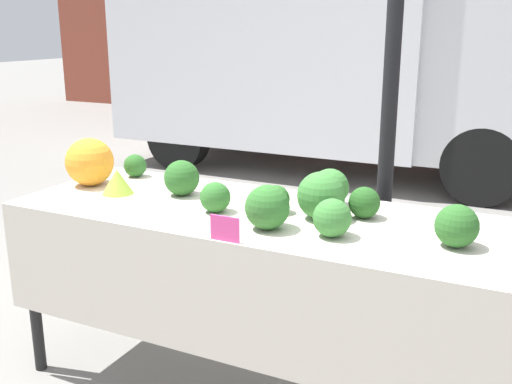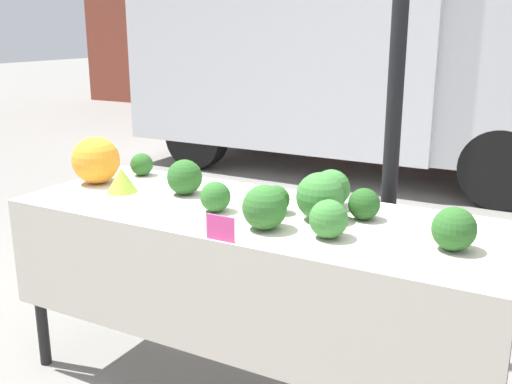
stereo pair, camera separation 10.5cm
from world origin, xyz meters
name	(u,v)px [view 2 (the right image)]	position (x,y,z in m)	size (l,w,h in m)	color
tent_pole	(396,76)	(0.37, 0.56, 1.30)	(0.07, 0.07, 2.59)	black
parked_truck	(349,41)	(-1.13, 4.05, 1.34)	(4.67, 1.85, 2.57)	silver
market_table	(249,240)	(0.00, -0.06, 0.69)	(2.00, 0.73, 0.79)	beige
orange_cauliflower	(96,160)	(-0.86, 0.03, 0.90)	(0.22, 0.22, 0.22)	orange
romanesco_head	(122,180)	(-0.66, -0.03, 0.85)	(0.14, 0.14, 0.11)	#93B238
broccoli_head_0	(276,199)	(0.08, 0.02, 0.85)	(0.11, 0.11, 0.11)	#285B23
broccoli_head_1	(329,219)	(0.37, -0.15, 0.86)	(0.14, 0.14, 0.14)	#387533
broccoli_head_2	(320,196)	(0.26, 0.02, 0.88)	(0.18, 0.18, 0.18)	#387533
broccoli_head_3	(364,204)	(0.41, 0.11, 0.85)	(0.12, 0.12, 0.12)	#23511E
broccoli_head_4	(185,177)	(-0.39, 0.07, 0.87)	(0.15, 0.15, 0.15)	#285B23
broccoli_head_5	(331,188)	(0.24, 0.20, 0.87)	(0.15, 0.15, 0.15)	#387533
broccoli_head_6	(142,164)	(-0.78, 0.25, 0.85)	(0.11, 0.11, 0.11)	#285B23
broccoli_head_7	(265,207)	(0.13, -0.17, 0.88)	(0.16, 0.16, 0.16)	#2D6628
broccoli_head_8	(215,197)	(-0.14, -0.08, 0.85)	(0.12, 0.12, 0.12)	#2D6628
broccoli_head_9	(454,229)	(0.77, -0.06, 0.87)	(0.15, 0.15, 0.15)	#285B23
price_sign	(220,228)	(0.05, -0.35, 0.84)	(0.11, 0.01, 0.09)	#EF4793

